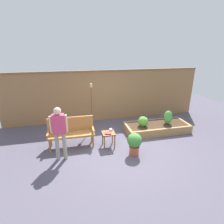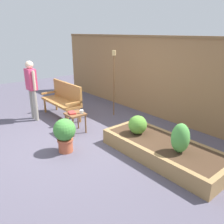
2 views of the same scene
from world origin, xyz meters
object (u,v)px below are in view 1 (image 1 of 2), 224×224
tiki_torch (91,99)px  book_on_table (108,133)px  side_table (108,135)px  shrub_far_corner (168,117)px  garden_bench (71,130)px  shrub_near_bench (143,121)px  potted_boxwood (134,142)px  cup_on_table (111,130)px  person_by_bench (59,129)px

tiki_torch → book_on_table: bearing=-78.4°
book_on_table → tiki_torch: bearing=117.4°
side_table → shrub_far_corner: size_ratio=0.92×
garden_bench → shrub_near_bench: garden_bench is taller
garden_bench → shrub_near_bench: 2.58m
potted_boxwood → shrub_near_bench: potted_boxwood is taller
side_table → potted_boxwood: bearing=-44.3°
cup_on_table → garden_bench: bearing=169.6°
person_by_bench → book_on_table: bearing=12.9°
potted_boxwood → shrub_far_corner: (1.76, 1.22, 0.16)m
shrub_near_bench → person_by_bench: 3.06m
potted_boxwood → tiki_torch: size_ratio=0.38×
cup_on_table → potted_boxwood: (0.55, -0.74, -0.12)m
garden_bench → person_by_bench: (-0.30, -0.73, 0.39)m
side_table → book_on_table: 0.12m
cup_on_table → tiki_torch: (-0.44, 1.34, 0.70)m
book_on_table → person_by_bench: person_by_bench is taller
cup_on_table → potted_boxwood: size_ratio=0.18×
book_on_table → side_table: bearing=86.3°
cup_on_table → person_by_bench: size_ratio=0.08×
side_table → shrub_far_corner: 2.48m
cup_on_table → tiki_torch: size_ratio=0.07×
shrub_near_bench → person_by_bench: person_by_bench is taller
side_table → tiki_torch: (-0.34, 1.45, 0.82)m
garden_bench → cup_on_table: garden_bench is taller
potted_boxwood → shrub_near_bench: (0.77, 1.22, 0.09)m
cup_on_table → book_on_table: cup_on_table is taller
shrub_near_bench → shrub_far_corner: (0.99, -0.00, 0.07)m
garden_bench → tiki_torch: size_ratio=0.81×
garden_bench → shrub_far_corner: bearing=4.1°
garden_bench → person_by_bench: 0.88m
garden_bench → cup_on_table: 1.27m
garden_bench → person_by_bench: size_ratio=0.92×
shrub_near_bench → shrub_far_corner: 0.99m
potted_boxwood → shrub_far_corner: 2.15m
person_by_bench → tiki_torch: bearing=58.9°
tiki_torch → person_by_bench: tiki_torch is taller
tiki_torch → shrub_far_corner: bearing=-17.4°
shrub_far_corner → potted_boxwood: bearing=-145.1°
book_on_table → tiki_torch: size_ratio=0.11×
garden_bench → book_on_table: 1.20m
garden_bench → person_by_bench: person_by_bench is taller
shrub_far_corner → tiki_torch: bearing=162.6°
shrub_far_corner → person_by_bench: 3.99m
garden_bench → cup_on_table: bearing=-10.4°
shrub_far_corner → tiki_torch: (-2.74, 0.86, 0.66)m
garden_bench → side_table: (1.15, -0.34, -0.15)m
garden_bench → book_on_table: bearing=-19.9°
cup_on_table → shrub_near_bench: 1.40m
potted_boxwood → garden_bench: bearing=151.7°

